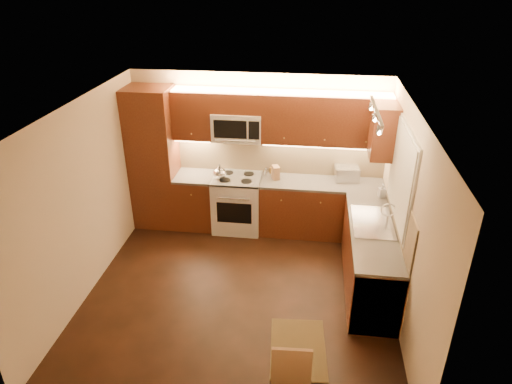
# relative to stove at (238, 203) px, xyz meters

# --- Properties ---
(floor) EXTENTS (4.00, 4.00, 0.01)m
(floor) POSITION_rel_stove_xyz_m (0.30, -1.68, -0.46)
(floor) COLOR black
(floor) RESTS_ON ground
(ceiling) EXTENTS (4.00, 4.00, 0.01)m
(ceiling) POSITION_rel_stove_xyz_m (0.30, -1.68, 2.04)
(ceiling) COLOR beige
(ceiling) RESTS_ON ground
(wall_back) EXTENTS (4.00, 0.01, 2.50)m
(wall_back) POSITION_rel_stove_xyz_m (0.30, 0.32, 0.79)
(wall_back) COLOR #C7B192
(wall_back) RESTS_ON ground
(wall_front) EXTENTS (4.00, 0.01, 2.50)m
(wall_front) POSITION_rel_stove_xyz_m (0.30, -3.67, 0.79)
(wall_front) COLOR #C7B192
(wall_front) RESTS_ON ground
(wall_left) EXTENTS (0.01, 4.00, 2.50)m
(wall_left) POSITION_rel_stove_xyz_m (-1.70, -1.68, 0.79)
(wall_left) COLOR #C7B192
(wall_left) RESTS_ON ground
(wall_right) EXTENTS (0.01, 4.00, 2.50)m
(wall_right) POSITION_rel_stove_xyz_m (2.30, -1.68, 0.79)
(wall_right) COLOR #C7B192
(wall_right) RESTS_ON ground
(pantry) EXTENTS (0.70, 0.60, 2.30)m
(pantry) POSITION_rel_stove_xyz_m (-1.35, 0.02, 0.69)
(pantry) COLOR #43180E
(pantry) RESTS_ON floor
(base_cab_back_left) EXTENTS (0.62, 0.60, 0.86)m
(base_cab_back_left) POSITION_rel_stove_xyz_m (-0.69, 0.02, -0.03)
(base_cab_back_left) COLOR #43180E
(base_cab_back_left) RESTS_ON floor
(counter_back_left) EXTENTS (0.62, 0.60, 0.04)m
(counter_back_left) POSITION_rel_stove_xyz_m (-0.69, 0.02, 0.42)
(counter_back_left) COLOR #363431
(counter_back_left) RESTS_ON base_cab_back_left
(base_cab_back_right) EXTENTS (1.92, 0.60, 0.86)m
(base_cab_back_right) POSITION_rel_stove_xyz_m (1.34, 0.02, -0.03)
(base_cab_back_right) COLOR #43180E
(base_cab_back_right) RESTS_ON floor
(counter_back_right) EXTENTS (1.92, 0.60, 0.04)m
(counter_back_right) POSITION_rel_stove_xyz_m (1.34, 0.02, 0.42)
(counter_back_right) COLOR #363431
(counter_back_right) RESTS_ON base_cab_back_right
(base_cab_right) EXTENTS (0.60, 2.00, 0.86)m
(base_cab_right) POSITION_rel_stove_xyz_m (2.00, -1.28, -0.03)
(base_cab_right) COLOR #43180E
(base_cab_right) RESTS_ON floor
(counter_right) EXTENTS (0.60, 2.00, 0.04)m
(counter_right) POSITION_rel_stove_xyz_m (2.00, -1.28, 0.42)
(counter_right) COLOR #363431
(counter_right) RESTS_ON base_cab_right
(dishwasher) EXTENTS (0.58, 0.60, 0.84)m
(dishwasher) POSITION_rel_stove_xyz_m (2.00, -1.98, -0.03)
(dishwasher) COLOR silver
(dishwasher) RESTS_ON floor
(backsplash_back) EXTENTS (3.30, 0.02, 0.60)m
(backsplash_back) POSITION_rel_stove_xyz_m (0.65, 0.31, 0.74)
(backsplash_back) COLOR tan
(backsplash_back) RESTS_ON wall_back
(backsplash_right) EXTENTS (0.02, 2.00, 0.60)m
(backsplash_right) POSITION_rel_stove_xyz_m (2.29, -1.28, 0.74)
(backsplash_right) COLOR tan
(backsplash_right) RESTS_ON wall_right
(upper_cab_back_left) EXTENTS (0.62, 0.35, 0.75)m
(upper_cab_back_left) POSITION_rel_stove_xyz_m (-0.69, 0.15, 1.42)
(upper_cab_back_left) COLOR #43180E
(upper_cab_back_left) RESTS_ON wall_back
(upper_cab_back_right) EXTENTS (1.92, 0.35, 0.75)m
(upper_cab_back_right) POSITION_rel_stove_xyz_m (1.34, 0.15, 1.42)
(upper_cab_back_right) COLOR #43180E
(upper_cab_back_right) RESTS_ON wall_back
(upper_cab_bridge) EXTENTS (0.76, 0.35, 0.31)m
(upper_cab_bridge) POSITION_rel_stove_xyz_m (0.00, 0.15, 1.63)
(upper_cab_bridge) COLOR #43180E
(upper_cab_bridge) RESTS_ON wall_back
(upper_cab_right_corner) EXTENTS (0.35, 0.50, 0.75)m
(upper_cab_right_corner) POSITION_rel_stove_xyz_m (2.12, -0.28, 1.42)
(upper_cab_right_corner) COLOR #43180E
(upper_cab_right_corner) RESTS_ON wall_right
(stove) EXTENTS (0.76, 0.65, 0.92)m
(stove) POSITION_rel_stove_xyz_m (0.00, 0.00, 0.00)
(stove) COLOR silver
(stove) RESTS_ON floor
(microwave) EXTENTS (0.76, 0.38, 0.44)m
(microwave) POSITION_rel_stove_xyz_m (0.00, 0.14, 1.26)
(microwave) COLOR silver
(microwave) RESTS_ON wall_back
(window_frame) EXTENTS (0.03, 1.44, 1.24)m
(window_frame) POSITION_rel_stove_xyz_m (2.29, -1.12, 1.14)
(window_frame) COLOR silver
(window_frame) RESTS_ON wall_right
(window_blinds) EXTENTS (0.02, 1.36, 1.16)m
(window_blinds) POSITION_rel_stove_xyz_m (2.27, -1.12, 1.14)
(window_blinds) COLOR silver
(window_blinds) RESTS_ON wall_right
(sink) EXTENTS (0.52, 0.86, 0.15)m
(sink) POSITION_rel_stove_xyz_m (2.00, -1.12, 0.52)
(sink) COLOR silver
(sink) RESTS_ON counter_right
(faucet) EXTENTS (0.20, 0.04, 0.30)m
(faucet) POSITION_rel_stove_xyz_m (2.18, -1.12, 0.59)
(faucet) COLOR silver
(faucet) RESTS_ON counter_right
(track_light_bar) EXTENTS (0.04, 1.20, 0.03)m
(track_light_bar) POSITION_rel_stove_xyz_m (1.85, -1.27, 2.00)
(track_light_bar) COLOR silver
(track_light_bar) RESTS_ON ceiling
(kettle) EXTENTS (0.26, 0.26, 0.24)m
(kettle) POSITION_rel_stove_xyz_m (-0.26, -0.08, 0.58)
(kettle) COLOR silver
(kettle) RESTS_ON stove
(toaster_oven) EXTENTS (0.40, 0.32, 0.22)m
(toaster_oven) POSITION_rel_stove_xyz_m (1.71, 0.17, 0.55)
(toaster_oven) COLOR silver
(toaster_oven) RESTS_ON counter_back_right
(knife_block) EXTENTS (0.15, 0.18, 0.21)m
(knife_block) POSITION_rel_stove_xyz_m (0.61, 0.07, 0.55)
(knife_block) COLOR olive
(knife_block) RESTS_ON counter_back_right
(spice_jar_a) EXTENTS (0.05, 0.05, 0.09)m
(spice_jar_a) POSITION_rel_stove_xyz_m (0.44, 0.26, 0.49)
(spice_jar_a) COLOR silver
(spice_jar_a) RESTS_ON counter_back_right
(spice_jar_b) EXTENTS (0.05, 0.05, 0.10)m
(spice_jar_b) POSITION_rel_stove_xyz_m (0.51, 0.26, 0.49)
(spice_jar_b) COLOR brown
(spice_jar_b) RESTS_ON counter_back_right
(spice_jar_c) EXTENTS (0.05, 0.05, 0.11)m
(spice_jar_c) POSITION_rel_stove_xyz_m (0.44, 0.15, 0.49)
(spice_jar_c) COLOR silver
(spice_jar_c) RESTS_ON counter_back_right
(spice_jar_d) EXTENTS (0.05, 0.05, 0.09)m
(spice_jar_d) POSITION_rel_stove_xyz_m (0.58, 0.19, 0.49)
(spice_jar_d) COLOR #AC8633
(spice_jar_d) RESTS_ON counter_back_right
(soap_bottle) EXTENTS (0.11, 0.11, 0.20)m
(soap_bottle) POSITION_rel_stove_xyz_m (2.20, -0.35, 0.54)
(soap_bottle) COLOR #B4B5B9
(soap_bottle) RESTS_ON counter_right
(rug) EXTENTS (0.69, 0.98, 0.01)m
(rug) POSITION_rel_stove_xyz_m (1.13, -2.58, -0.45)
(rug) COLOR black
(rug) RESTS_ON floor
(dining_chair) EXTENTS (0.39, 0.39, 0.85)m
(dining_chair) POSITION_rel_stove_xyz_m (1.07, -3.24, -0.04)
(dining_chair) COLOR olive
(dining_chair) RESTS_ON floor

